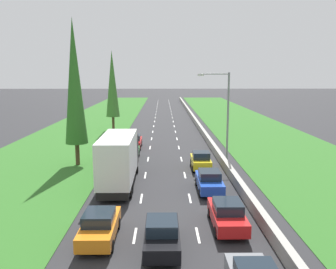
{
  "coord_description": "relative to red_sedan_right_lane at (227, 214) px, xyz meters",
  "views": [
    {
      "loc": [
        -0.18,
        -3.77,
        8.89
      ],
      "look_at": [
        0.5,
        44.02,
        0.76
      ],
      "focal_mm": 38.46,
      "sensor_mm": 36.0,
      "label": 1
    }
  ],
  "objects": [
    {
      "name": "white_box_truck_left_lane",
      "position": [
        -7.21,
        8.18,
        1.37
      ],
      "size": [
        2.46,
        9.4,
        4.18
      ],
      "color": "black",
      "rests_on": "ground"
    },
    {
      "name": "poplar_tree_third",
      "position": [
        -11.58,
        36.65,
        6.45
      ],
      "size": [
        2.11,
        2.11,
        12.43
      ],
      "color": "#4C3823",
      "rests_on": "ground"
    },
    {
      "name": "street_light_mast",
      "position": [
        2.47,
        16.1,
        4.42
      ],
      "size": [
        3.2,
        0.28,
        9.0
      ],
      "color": "gray",
      "rests_on": "ground"
    },
    {
      "name": "grass_verge_left",
      "position": [
        -16.2,
        43.98,
        -0.79
      ],
      "size": [
        14.0,
        140.0,
        0.04
      ],
      "primitive_type": "cube",
      "color": "#2D6623",
      "rests_on": "ground"
    },
    {
      "name": "ground_plane",
      "position": [
        -3.55,
        43.98,
        -0.81
      ],
      "size": [
        300.0,
        300.0,
        0.0
      ],
      "primitive_type": "plane",
      "color": "#28282B",
      "rests_on": "ground"
    },
    {
      "name": "grass_verge_right",
      "position": [
        10.8,
        43.98,
        -0.79
      ],
      "size": [
        14.0,
        140.0,
        0.04
      ],
      "primitive_type": "cube",
      "color": "#2D6623",
      "rests_on": "ground"
    },
    {
      "name": "blue_sedan_right_lane",
      "position": [
        -0.2,
        6.58,
        0.0
      ],
      "size": [
        1.82,
        4.5,
        1.64
      ],
      "color": "#1E47B7",
      "rests_on": "ground"
    },
    {
      "name": "lane_markings",
      "position": [
        -3.55,
        43.98,
        -0.81
      ],
      "size": [
        3.64,
        116.0,
        0.01
      ],
      "color": "white",
      "rests_on": "ground"
    },
    {
      "name": "green_sedan_left_lane",
      "position": [
        -7.18,
        16.9,
        0.0
      ],
      "size": [
        1.82,
        4.5,
        1.64
      ],
      "color": "#237A33",
      "rests_on": "ground"
    },
    {
      "name": "red_sedan_right_lane",
      "position": [
        0.0,
        0.0,
        0.0
      ],
      "size": [
        1.82,
        4.5,
        1.64
      ],
      "color": "red",
      "rests_on": "ground"
    },
    {
      "name": "median_barrier",
      "position": [
        2.15,
        43.98,
        -0.39
      ],
      "size": [
        0.44,
        120.0,
        0.85
      ],
      "primitive_type": "cube",
      "color": "#9E9B93",
      "rests_on": "ground"
    },
    {
      "name": "red_sedan_left_lane",
      "position": [
        -7.24,
        22.81,
        0.0
      ],
      "size": [
        1.82,
        4.5,
        1.64
      ],
      "color": "red",
      "rests_on": "ground"
    },
    {
      "name": "orange_sedan_left_lane",
      "position": [
        -7.15,
        -1.5,
        0.0
      ],
      "size": [
        1.82,
        4.5,
        1.64
      ],
      "color": "orange",
      "rests_on": "ground"
    },
    {
      "name": "yellow_hatchback_right_lane",
      "position": [
        -0.19,
        12.96,
        0.02
      ],
      "size": [
        1.74,
        3.9,
        1.72
      ],
      "color": "yellow",
      "rests_on": "ground"
    },
    {
      "name": "black_sedan_centre_lane",
      "position": [
        -3.79,
        -2.58,
        0.0
      ],
      "size": [
        1.82,
        4.5,
        1.64
      ],
      "color": "black",
      "rests_on": "ground"
    },
    {
      "name": "poplar_tree_second",
      "position": [
        -12.11,
        14.71,
        7.29
      ],
      "size": [
        2.15,
        2.15,
        14.09
      ],
      "color": "#4C3823",
      "rests_on": "ground"
    }
  ]
}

